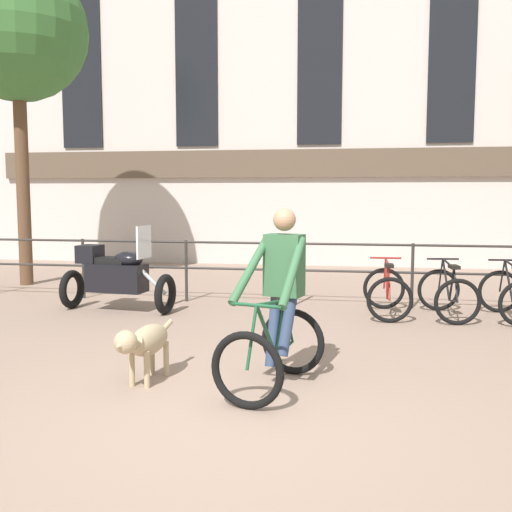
# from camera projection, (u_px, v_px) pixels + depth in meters

# --- Properties ---
(ground_plane) EXTENTS (60.00, 60.00, 0.00)m
(ground_plane) POSITION_uv_depth(u_px,v_px,m) (229.00, 421.00, 4.85)
(ground_plane) COLOR gray
(canal_railing) EXTENTS (15.05, 0.05, 1.05)m
(canal_railing) POSITION_uv_depth(u_px,v_px,m) (296.00, 262.00, 9.87)
(canal_railing) COLOR #2D2B28
(canal_railing) RESTS_ON ground_plane
(building_facade) EXTENTS (18.00, 0.72, 11.35)m
(building_facade) POSITION_uv_depth(u_px,v_px,m) (321.00, 41.00, 15.04)
(building_facade) COLOR beige
(building_facade) RESTS_ON ground_plane
(cyclist_with_bike) EXTENTS (0.95, 1.30, 1.70)m
(cyclist_with_bike) POSITION_uv_depth(u_px,v_px,m) (277.00, 307.00, 5.67)
(cyclist_with_bike) COLOR black
(cyclist_with_bike) RESTS_ON ground_plane
(dog) EXTENTS (0.35, 1.07, 0.60)m
(dog) POSITION_uv_depth(u_px,v_px,m) (145.00, 342.00, 5.77)
(dog) COLOR tan
(dog) RESTS_ON ground_plane
(parked_motorcycle) EXTENTS (1.83, 0.83, 1.35)m
(parked_motorcycle) POSITION_uv_depth(u_px,v_px,m) (116.00, 276.00, 9.35)
(parked_motorcycle) COLOR black
(parked_motorcycle) RESTS_ON ground_plane
(parked_bicycle_near_lamp) EXTENTS (0.70, 1.13, 0.86)m
(parked_bicycle_near_lamp) POSITION_uv_depth(u_px,v_px,m) (387.00, 292.00, 9.02)
(parked_bicycle_near_lamp) COLOR black
(parked_bicycle_near_lamp) RESTS_ON ground_plane
(parked_bicycle_mid_left) EXTENTS (0.79, 1.18, 0.86)m
(parked_bicycle_mid_left) POSITION_uv_depth(u_px,v_px,m) (448.00, 294.00, 8.88)
(parked_bicycle_mid_left) COLOR black
(parked_bicycle_mid_left) RESTS_ON ground_plane
(parked_bicycle_mid_right) EXTENTS (0.73, 1.15, 0.86)m
(parked_bicycle_mid_right) POSITION_uv_depth(u_px,v_px,m) (511.00, 295.00, 8.73)
(parked_bicycle_mid_right) COLOR black
(parked_bicycle_mid_right) RESTS_ON ground_plane
(tree_canalside_left) EXTENTS (2.73, 2.73, 6.37)m
(tree_canalside_left) POSITION_uv_depth(u_px,v_px,m) (17.00, 32.00, 11.64)
(tree_canalside_left) COLOR brown
(tree_canalside_left) RESTS_ON ground_plane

